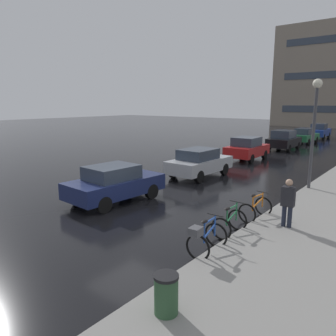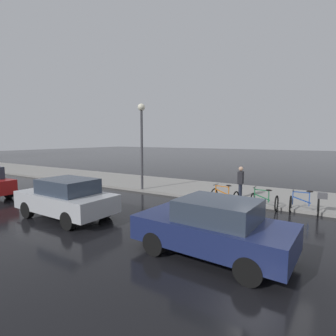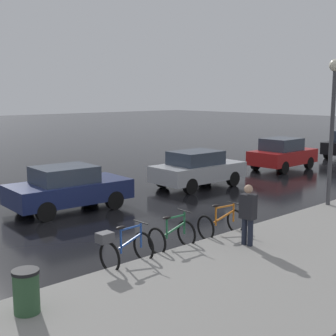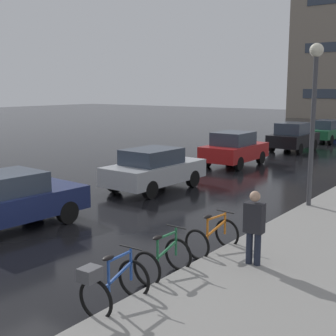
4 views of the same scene
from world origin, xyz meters
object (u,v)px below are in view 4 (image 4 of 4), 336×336
(bicycle_nearest, at_px, (110,284))
(car_green, at_px, (327,131))
(streetlamp, at_px, (314,99))
(car_navy, at_px, (8,200))
(car_red, at_px, (234,149))
(car_black, at_px, (293,137))
(pedestrian, at_px, (254,226))
(bicycle_second, at_px, (163,259))
(bicycle_third, at_px, (213,237))
(car_silver, at_px, (154,169))

(bicycle_nearest, relative_size, car_green, 0.34)
(streetlamp, bearing_deg, car_green, 106.78)
(car_navy, height_order, car_red, car_red)
(car_navy, relative_size, car_black, 1.10)
(streetlamp, bearing_deg, car_red, 134.82)
(car_navy, bearing_deg, pedestrian, 10.49)
(bicycle_nearest, distance_m, pedestrian, 3.33)
(bicycle_second, xyz_separation_m, car_black, (-5.24, 19.66, 0.46))
(streetlamp, bearing_deg, car_navy, -130.71)
(bicycle_third, height_order, car_navy, car_navy)
(pedestrian, bearing_deg, bicycle_third, 162.58)
(car_black, height_order, streetlamp, streetlamp)
(bicycle_third, height_order, car_red, car_red)
(bicycle_third, relative_size, car_red, 0.33)
(pedestrian, bearing_deg, car_silver, 143.08)
(car_silver, height_order, pedestrian, pedestrian)
(car_silver, height_order, car_red, car_red)
(bicycle_second, bearing_deg, car_silver, 129.72)
(car_navy, distance_m, car_silver, 6.14)
(bicycle_second, relative_size, car_silver, 0.26)
(car_silver, bearing_deg, car_navy, -91.44)
(pedestrian, bearing_deg, car_green, 104.99)
(bicycle_third, bearing_deg, car_black, 106.50)
(bicycle_nearest, relative_size, streetlamp, 0.27)
(car_navy, xyz_separation_m, pedestrian, (6.68, 1.24, 0.18))
(streetlamp, bearing_deg, car_black, 113.99)
(car_red, relative_size, car_black, 1.01)
(bicycle_third, distance_m, car_black, 18.63)
(bicycle_nearest, bearing_deg, bicycle_second, 95.00)
(car_red, bearing_deg, bicycle_nearest, -68.80)
(car_red, bearing_deg, car_silver, -87.69)
(bicycle_third, relative_size, car_black, 0.33)
(bicycle_second, distance_m, pedestrian, 1.99)
(car_navy, relative_size, streetlamp, 0.82)
(bicycle_second, relative_size, car_navy, 0.26)
(bicycle_second, height_order, car_green, car_green)
(car_silver, xyz_separation_m, car_black, (0.02, 13.34, 0.06))
(car_red, bearing_deg, streetlamp, -45.18)
(car_red, distance_m, pedestrian, 13.36)
(streetlamp, bearing_deg, car_silver, -173.65)
(bicycle_nearest, height_order, pedestrian, pedestrian)
(car_navy, distance_m, car_green, 25.34)
(bicycle_nearest, distance_m, car_green, 27.72)
(car_navy, bearing_deg, bicycle_third, 16.50)
(car_navy, relative_size, car_red, 1.09)
(bicycle_second, xyz_separation_m, car_red, (-5.52, 12.92, 0.43))
(car_silver, bearing_deg, car_red, 92.31)
(bicycle_third, height_order, car_green, car_green)
(car_black, relative_size, streetlamp, 0.74)
(car_black, bearing_deg, car_red, -92.39)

